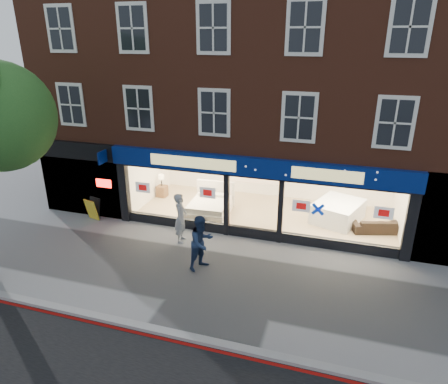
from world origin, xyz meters
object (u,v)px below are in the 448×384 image
at_px(sofa, 376,225).
at_px(pedestrian_grey, 181,218).
at_px(display_bed, 210,206).
at_px(mattress_stack, 338,211).
at_px(pedestrian_blue, 202,242).
at_px(a_board, 93,209).

height_order(sofa, pedestrian_grey, pedestrian_grey).
bearing_deg(display_bed, mattress_stack, 5.89).
relative_size(mattress_stack, pedestrian_blue, 1.33).
relative_size(a_board, pedestrian_blue, 0.49).
bearing_deg(a_board, sofa, 24.38).
height_order(display_bed, a_board, display_bed).
bearing_deg(pedestrian_blue, display_bed, 43.60).
bearing_deg(a_board, pedestrian_grey, 4.65).
relative_size(display_bed, pedestrian_blue, 1.13).
bearing_deg(pedestrian_grey, a_board, 71.98).
xyz_separation_m(display_bed, pedestrian_grey, (-0.27, -2.61, 0.55)).
bearing_deg(mattress_stack, a_board, -164.72).
bearing_deg(mattress_stack, pedestrian_grey, -148.52).
distance_m(pedestrian_grey, pedestrian_blue, 2.08).
bearing_deg(sofa, mattress_stack, -38.47).
bearing_deg(a_board, pedestrian_blue, -7.38).
height_order(display_bed, sofa, display_bed).
xyz_separation_m(pedestrian_grey, pedestrian_blue, (1.40, -1.54, -0.02)).
distance_m(mattress_stack, sofa, 1.63).
bearing_deg(sofa, a_board, -5.94).
xyz_separation_m(sofa, pedestrian_grey, (-7.13, -2.84, 0.61)).
distance_m(sofa, a_board, 11.69).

